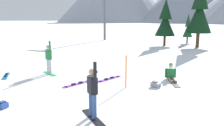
# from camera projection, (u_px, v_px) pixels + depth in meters

# --- Properties ---
(ground_plane) EXTENTS (800.00, 800.00, 0.00)m
(ground_plane) POSITION_uv_depth(u_px,v_px,m) (45.00, 104.00, 9.19)
(ground_plane) COLOR white
(snowboarder_foreground) EXTENTS (1.37, 1.20, 2.00)m
(snowboarder_foreground) POSITION_uv_depth(u_px,v_px,m) (92.00, 91.00, 7.71)
(snowboarder_foreground) COLOR black
(snowboarder_foreground) RESTS_ON ground_plane
(snowboarder_midground) EXTENTS (1.45, 0.93, 2.06)m
(snowboarder_midground) POSITION_uv_depth(u_px,v_px,m) (49.00, 58.00, 14.04)
(snowboarder_midground) COLOR #19B259
(snowboarder_midground) RESTS_ON ground_plane
(snowboarder_background) EXTENTS (1.08, 1.80, 0.93)m
(snowboarder_background) POSITION_uv_depth(u_px,v_px,m) (171.00, 74.00, 12.76)
(snowboarder_background) COLOR gray
(snowboarder_background) RESTS_ON ground_plane
(loose_snowboard_near_right) EXTENTS (1.39, 1.52, 0.09)m
(loose_snowboard_near_right) POSITION_uv_depth(u_px,v_px,m) (6.00, 76.00, 13.63)
(loose_snowboard_near_right) COLOR #1E8CD8
(loose_snowboard_near_right) RESTS_ON ground_plane
(loose_snowboard_near_left) EXTENTS (0.84, 1.85, 0.09)m
(loose_snowboard_near_left) POSITION_uv_depth(u_px,v_px,m) (77.00, 84.00, 11.94)
(loose_snowboard_near_left) COLOR #993FD8
(loose_snowboard_near_left) RESTS_ON ground_plane
(loose_snowboard_far_spare) EXTENTS (0.85, 1.88, 0.09)m
(loose_snowboard_far_spare) POSITION_uv_depth(u_px,v_px,m) (109.00, 79.00, 12.97)
(loose_snowboard_far_spare) COLOR #993FD8
(loose_snowboard_far_spare) RESTS_ON ground_plane
(backpack_grey) EXTENTS (0.55, 0.43, 0.30)m
(backpack_grey) POSITION_uv_depth(u_px,v_px,m) (156.00, 84.00, 11.45)
(backpack_grey) COLOR gray
(backpack_grey) RESTS_ON ground_plane
(backpack_blue) EXTENTS (0.52, 0.32, 0.28)m
(backpack_blue) POSITION_uv_depth(u_px,v_px,m) (1.00, 105.00, 8.73)
(backpack_blue) COLOR #2D4C9E
(backpack_blue) RESTS_ON ground_plane
(trail_marker_pole) EXTENTS (0.06, 0.06, 1.61)m
(trail_marker_pole) POSITION_uv_depth(u_px,v_px,m) (126.00, 72.00, 11.25)
(trail_marker_pole) COLOR orange
(trail_marker_pole) RESTS_ON ground_plane
(pine_tree_leaning) EXTENTS (2.91, 2.91, 7.83)m
(pine_tree_leaning) POSITION_uv_depth(u_px,v_px,m) (200.00, 11.00, 26.72)
(pine_tree_leaning) COLOR #472D19
(pine_tree_leaning) RESTS_ON ground_plane
(pine_tree_short) EXTENTS (1.31, 1.31, 4.06)m
(pine_tree_short) POSITION_uv_depth(u_px,v_px,m) (188.00, 27.00, 31.67)
(pine_tree_short) COLOR #472D19
(pine_tree_short) RESTS_ON ground_plane
(pine_tree_broad) EXTENTS (2.49, 2.49, 5.82)m
(pine_tree_broad) POSITION_uv_depth(u_px,v_px,m) (165.00, 20.00, 28.55)
(pine_tree_broad) COLOR #472D19
(pine_tree_broad) RESTS_ON ground_plane
(ski_lift_tower) EXTENTS (3.15, 0.36, 9.02)m
(ski_lift_tower) POSITION_uv_depth(u_px,v_px,m) (105.00, 7.00, 36.42)
(ski_lift_tower) COLOR #595B60
(ski_lift_tower) RESTS_ON ground_plane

